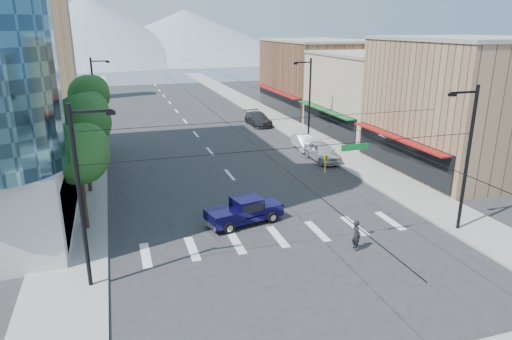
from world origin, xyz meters
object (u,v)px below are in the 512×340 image
(parked_car_near, at_px, (322,152))
(parked_car_far, at_px, (258,119))
(parked_car_mid, at_px, (304,142))
(pickup_truck, at_px, (244,210))
(pedestrian, at_px, (356,235))

(parked_car_near, bearing_deg, parked_car_far, 92.11)
(parked_car_near, distance_m, parked_car_mid, 4.33)
(pickup_truck, relative_size, parked_car_mid, 1.21)
(pickup_truck, distance_m, parked_car_near, 15.97)
(parked_car_mid, xyz_separation_m, parked_car_far, (-0.86, 12.79, 0.10))
(pedestrian, height_order, parked_car_mid, pedestrian)
(pickup_truck, bearing_deg, parked_car_mid, 41.69)
(pedestrian, xyz_separation_m, parked_car_far, (5.08, 34.06, -0.07))
(pedestrian, distance_m, parked_car_mid, 22.09)
(pickup_truck, height_order, parked_car_near, parked_car_near)
(pedestrian, relative_size, parked_car_far, 0.32)
(parked_car_far, bearing_deg, pickup_truck, -111.06)
(parked_car_near, bearing_deg, pedestrian, -110.07)
(pedestrian, distance_m, parked_car_near, 17.95)
(pickup_truck, relative_size, parked_car_far, 0.94)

